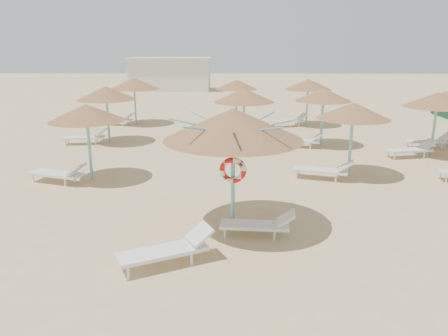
{
  "coord_description": "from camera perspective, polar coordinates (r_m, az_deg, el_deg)",
  "views": [
    {
      "loc": [
        0.16,
        -10.29,
        4.67
      ],
      "look_at": [
        -0.02,
        1.45,
        1.3
      ],
      "focal_mm": 35.0,
      "sensor_mm": 36.0,
      "label": 1
    }
  ],
  "objects": [
    {
      "name": "service_hut",
      "position": [
        45.81,
        -7.05,
        12.12
      ],
      "size": [
        8.4,
        4.4,
        3.25
      ],
      "color": "silver",
      "rests_on": "ground"
    },
    {
      "name": "main_palapa",
      "position": [
        10.81,
        1.21,
        5.68
      ],
      "size": [
        3.5,
        3.5,
        3.14
      ],
      "color": "#6BB6B9",
      "rests_on": "ground"
    },
    {
      "name": "lounger_main_a",
      "position": [
        9.71,
        -7.23,
        -10.45
      ],
      "size": [
        2.15,
        1.49,
        0.76
      ],
      "rotation": [
        0.0,
        0.0,
        0.46
      ],
      "color": "white",
      "rests_on": "ground"
    },
    {
      "name": "lounger_main_b",
      "position": [
        11.01,
        4.66,
        -7.32
      ],
      "size": [
        1.88,
        0.69,
        0.67
      ],
      "rotation": [
        0.0,
        0.0,
        -0.08
      ],
      "color": "white",
      "rests_on": "ground"
    },
    {
      "name": "palapa_field",
      "position": [
        20.52,
        6.49,
        9.35
      ],
      "size": [
        19.6,
        13.76,
        2.72
      ],
      "color": "#6BB6B9",
      "rests_on": "ground"
    },
    {
      "name": "ground",
      "position": [
        11.3,
        -0.03,
        -8.39
      ],
      "size": [
        120.0,
        120.0,
        0.0
      ],
      "primitive_type": "plane",
      "color": "tan",
      "rests_on": "ground"
    }
  ]
}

